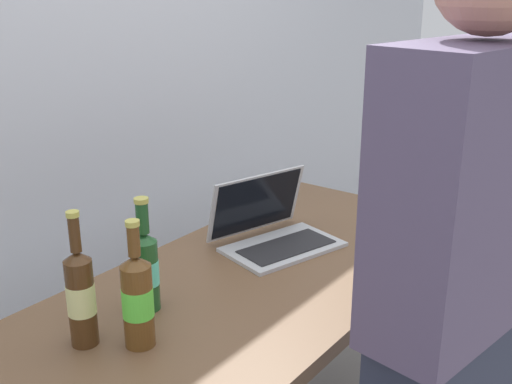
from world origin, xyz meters
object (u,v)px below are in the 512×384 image
Objects in this scene: beer_bottle_green at (81,295)px; person_figure at (452,329)px; laptop at (273,229)px; beer_bottle_brown at (138,299)px; beer_bottle_amber at (145,267)px.

person_figure reaches higher than beer_bottle_green.
beer_bottle_green is (-0.73, 0.02, 0.07)m from laptop.
laptop is 1.36× the size of beer_bottle_brown.
person_figure reaches higher than beer_bottle_brown.
beer_bottle_green is 0.19× the size of person_figure.
person_figure is at bearing -63.18° from beer_bottle_brown.
laptop is at bearing 63.67° from person_figure.
beer_bottle_green is at bearing 178.68° from laptop.
laptop is at bearing -1.32° from beer_bottle_green.
laptop is 0.78m from person_figure.
laptop is at bearing -2.02° from beer_bottle_amber.
beer_bottle_green is at bearing -179.48° from beer_bottle_amber.
beer_bottle_brown is at bearing 116.82° from person_figure.
beer_bottle_amber is at bearing 40.83° from beer_bottle_brown.
beer_bottle_green reaches higher than beer_bottle_brown.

